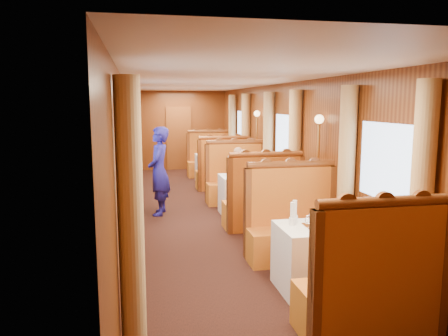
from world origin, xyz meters
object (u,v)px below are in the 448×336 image
object	(u,v)px
banquette_mid_fwd	(263,204)
passenger	(239,170)
banquette_far_fwd	(223,172)
teapot_right	(327,224)
banquette_near_fwd	(370,291)
table_mid	(248,195)
table_far	(216,168)
banquette_near_aft	(293,229)
banquette_far_aft	(210,162)
tea_tray	(319,226)
banquette_mid_aft	(236,183)
teapot_left	(314,222)
teapot_back	(313,219)
steward	(159,171)
rose_vase_mid	(247,166)
fruit_plate	(356,225)
table_near	(324,258)
rose_vase_far	(214,148)

from	to	relation	value
banquette_mid_fwd	passenger	size ratio (longest dim) A/B	1.76
banquette_far_fwd	teapot_right	bearing A→B (deg)	-90.34
banquette_near_fwd	table_mid	xyz separation A→B (m)	(0.00, 4.51, -0.05)
table_mid	table_far	bearing A→B (deg)	90.00
banquette_near_aft	banquette_far_aft	size ratio (longest dim) A/B	1.00
banquette_far_aft	tea_tray	world-z (taller)	banquette_far_aft
banquette_mid_aft	teapot_left	size ratio (longest dim) A/B	7.52
banquette_mid_aft	teapot_back	xyz separation A→B (m)	(-0.12, -4.47, 0.40)
tea_tray	steward	xyz separation A→B (m)	(-1.59, 3.82, 0.08)
teapot_right	steward	world-z (taller)	steward
teapot_back	rose_vase_mid	xyz separation A→B (m)	(0.09, 3.47, 0.11)
banquette_mid_fwd	teapot_back	bearing A→B (deg)	-92.90
banquette_mid_fwd	teapot_left	world-z (taller)	banquette_mid_fwd
banquette_far_fwd	fruit_plate	size ratio (longest dim) A/B	5.69
table_near	banquette_far_aft	bearing A→B (deg)	90.00
banquette_far_aft	teapot_back	size ratio (longest dim) A/B	7.68
table_far	rose_vase_far	bearing A→B (deg)	170.78
rose_vase_mid	passenger	world-z (taller)	passenger
banquette_near_fwd	banquette_mid_fwd	world-z (taller)	same
table_mid	steward	xyz separation A→B (m)	(-1.67, 0.30, 0.47)
banquette_near_fwd	table_near	bearing A→B (deg)	90.00
tea_tray	teapot_back	distance (m)	0.10
table_far	steward	size ratio (longest dim) A/B	0.62
tea_tray	teapot_back	bearing A→B (deg)	123.85
banquette_mid_fwd	steward	bearing A→B (deg)	141.73
banquette_far_fwd	banquette_near_aft	bearing A→B (deg)	-90.00
banquette_near_fwd	banquette_near_aft	distance (m)	2.03
banquette_far_fwd	rose_vase_mid	bearing A→B (deg)	-90.66
steward	banquette_mid_aft	bearing A→B (deg)	123.29
banquette_far_fwd	teapot_back	distance (m)	5.95
table_mid	banquette_near_fwd	bearing A→B (deg)	-90.00
teapot_left	teapot_right	distance (m)	0.14
banquette_near_fwd	teapot_left	size ratio (longest dim) A/B	7.52
banquette_far_aft	rose_vase_far	bearing A→B (deg)	-91.91
table_far	passenger	xyz separation A→B (m)	(-0.00, -2.69, 0.37)
banquette_far_fwd	teapot_back	world-z (taller)	banquette_far_fwd
banquette_near_fwd	teapot_back	distance (m)	1.14
rose_vase_mid	steward	world-z (taller)	steward
banquette_mid_fwd	rose_vase_far	size ratio (longest dim) A/B	3.72
banquette_mid_aft	banquette_far_fwd	world-z (taller)	same
tea_tray	passenger	world-z (taller)	passenger
table_mid	banquette_mid_aft	world-z (taller)	banquette_mid_aft
banquette_far_aft	passenger	size ratio (longest dim) A/B	1.76
fruit_plate	table_mid	bearing A→B (deg)	95.12
banquette_far_fwd	steward	size ratio (longest dim) A/B	0.80
table_near	banquette_far_fwd	size ratio (longest dim) A/B	0.78
banquette_near_aft	banquette_mid_fwd	world-z (taller)	same
teapot_left	steward	xyz separation A→B (m)	(-1.49, 3.89, 0.02)
table_mid	banquette_far_aft	size ratio (longest dim) A/B	0.78
teapot_left	fruit_plate	xyz separation A→B (m)	(0.50, -0.01, -0.05)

